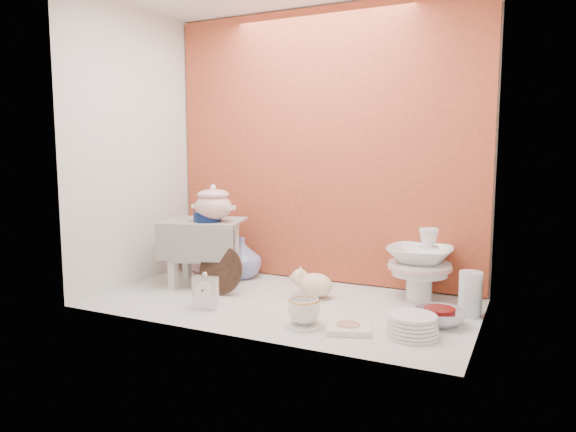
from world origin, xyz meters
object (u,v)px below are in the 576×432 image
dinner_plate_stack (412,325)px  porcelain_tower (420,264)px  plush_pig (316,285)px  crystal_bowl (439,317)px  step_stool (204,252)px  blue_white_vase (242,257)px  soup_tureen (213,203)px  gold_rim_teacup (304,311)px  floral_platter (207,243)px  mantel_clock (205,291)px

dinner_plate_stack → porcelain_tower: size_ratio=0.59×
plush_pig → crystal_bowl: (0.63, -0.15, -0.03)m
step_stool → blue_white_vase: bearing=44.1°
soup_tureen → porcelain_tower: size_ratio=0.66×
gold_rim_teacup → dinner_plate_stack: (0.43, 0.07, -0.02)m
blue_white_vase → porcelain_tower: bearing=-0.8°
floral_platter → dinner_plate_stack: (1.36, -0.57, -0.14)m
dinner_plate_stack → porcelain_tower: (-0.08, 0.53, 0.13)m
floral_platter → step_stool: bearing=-58.5°
mantel_clock → dinner_plate_stack: mantel_clock is taller
blue_white_vase → crystal_bowl: (1.17, -0.35, -0.09)m
soup_tureen → plush_pig: size_ratio=1.06×
mantel_clock → crystal_bowl: mantel_clock is taller
plush_pig → porcelain_tower: porcelain_tower is taller
mantel_clock → gold_rim_teacup: bearing=-12.0°
floral_platter → gold_rim_teacup: floral_platter is taller
floral_platter → dinner_plate_stack: bearing=-22.9°
blue_white_vase → crystal_bowl: size_ratio=1.13×
crystal_bowl → porcelain_tower: porcelain_tower is taller
crystal_bowl → porcelain_tower: (-0.16, 0.34, 0.15)m
step_stool → dinner_plate_stack: bearing=-33.1°
blue_white_vase → floral_platter: bearing=173.9°
plush_pig → dinner_plate_stack: size_ratio=1.07×
crystal_bowl → mantel_clock: bearing=-166.6°
blue_white_vase → plush_pig: size_ratio=1.06×
plush_pig → mantel_clock: bearing=-116.4°
step_stool → plush_pig: bearing=-17.0°
step_stool → plush_pig: size_ratio=1.84×
porcelain_tower → step_stool: bearing=-170.2°
step_stool → dinner_plate_stack: (1.21, -0.34, -0.13)m
plush_pig → porcelain_tower: (0.47, 0.19, 0.11)m
dinner_plate_stack → step_stool: bearing=164.5°
dinner_plate_stack → crystal_bowl: 0.21m
blue_white_vase → mantel_clock: 0.62m
step_stool → porcelain_tower: bearing=-7.8°
soup_tureen → crystal_bowl: (1.20, -0.12, -0.42)m
floral_platter → dinner_plate_stack: size_ratio=1.74×
soup_tureen → dinner_plate_stack: (1.13, -0.31, -0.41)m
gold_rim_teacup → plush_pig: bearing=106.2°
gold_rim_teacup → porcelain_tower: size_ratio=0.38×
floral_platter → mantel_clock: bearing=-56.3°
blue_white_vase → porcelain_tower: size_ratio=0.66×
step_stool → crystal_bowl: step_stool is taller
plush_pig → crystal_bowl: bearing=4.9°
step_stool → soup_tureen: 0.29m
dinner_plate_stack → floral_platter: bearing=157.1°
step_stool → floral_platter: 0.28m
dinner_plate_stack → gold_rim_teacup: bearing=-170.6°
soup_tureen → gold_rim_teacup: size_ratio=1.76×
dinner_plate_stack → plush_pig: bearing=148.3°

